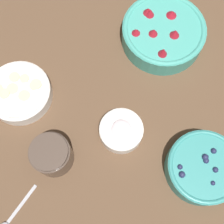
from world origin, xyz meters
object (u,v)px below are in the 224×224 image
Objects in this scene: bowl_blueberries at (203,168)px; jar_chocolate at (52,155)px; bowl_strawberries at (163,32)px; bowl_cream at (123,131)px; bowl_bananas at (19,92)px.

jar_chocolate is at bearing -4.84° from bowl_blueberries.
bowl_strawberries is 2.07× the size of bowl_cream.
bowl_cream is 0.19m from jar_chocolate.
bowl_cream is at bearing 67.27° from bowl_strawberries.
bowl_bananas is at bearing 23.90° from bowl_strawberries.
bowl_blueberries is 1.82× the size of jar_chocolate.
bowl_cream is (0.12, 0.28, -0.01)m from bowl_strawberries.
bowl_strawberries is at bearing -112.73° from bowl_cream.
bowl_strawberries is at bearing -78.62° from bowl_blueberries.
bowl_bananas is (0.39, 0.17, -0.01)m from bowl_strawberries.
bowl_blueberries is at bearing 175.16° from jar_chocolate.
jar_chocolate reaches higher than bowl_blueberries.
bowl_blueberries is 0.51m from bowl_bananas.
bowl_bananas is 0.20m from jar_chocolate.
bowl_blueberries reaches higher than bowl_cream.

